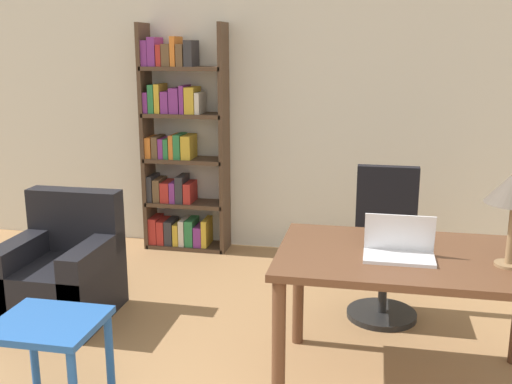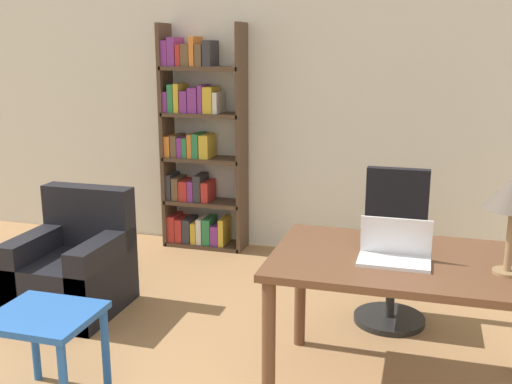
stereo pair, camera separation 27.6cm
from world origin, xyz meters
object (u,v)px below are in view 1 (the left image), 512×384
Objects in this scene: laptop at (399,248)px; bookshelf at (179,149)px; desk at (411,273)px; armchair at (62,277)px; office_chair at (385,250)px; side_table_blue at (49,338)px.

laptop is 2.84m from bookshelf.
bookshelf is (-1.98, 2.04, 0.27)m from desk.
armchair is (-2.24, 0.52, -0.54)m from laptop.
office_chair is at bearing 97.53° from desk.
desk is 2.39m from armchair.
desk is 1.90m from side_table_blue.
desk is 1.37× the size of office_chair.
armchair is 0.42× the size of bookshelf.
armchair is at bearing 166.89° from laptop.
office_chair reaches higher than desk.
desk reaches higher than side_table_blue.
laptop is (-0.07, -0.06, 0.15)m from desk.
armchair is (-2.20, -0.48, -0.19)m from office_chair.
laptop is 0.69× the size of side_table_blue.
side_table_blue is (-1.78, -0.63, -0.24)m from desk.
laptop is at bearing -13.11° from armchair.
bookshelf is (0.34, 1.58, 0.65)m from armchair.
side_table_blue is at bearing -136.53° from office_chair.
bookshelf is at bearing 149.24° from office_chair.
armchair is (-0.54, 1.09, -0.14)m from side_table_blue.
office_chair reaches higher than side_table_blue.
laptop is 1.84m from side_table_blue.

